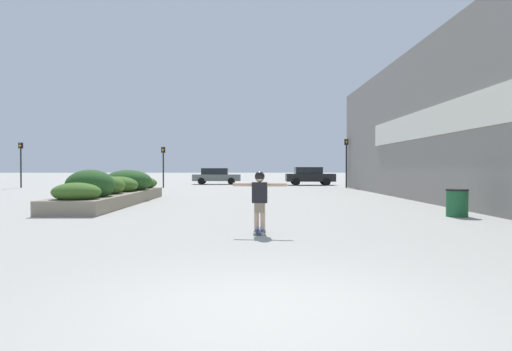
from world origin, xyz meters
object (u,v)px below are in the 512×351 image
(skateboard, at_px, (260,231))
(car_center_left, at_px, (216,176))
(skateboarder, at_px, (260,194))
(car_leftmost, at_px, (310,176))
(traffic_light_far_left, at_px, (21,157))
(trash_bin, at_px, (457,203))
(traffic_light_right, at_px, (346,155))
(traffic_light_left, at_px, (163,160))

(skateboard, relative_size, car_center_left, 0.15)
(skateboarder, xyz_separation_m, car_leftmost, (4.96, 29.82, -0.06))
(car_center_left, distance_m, traffic_light_far_left, 16.24)
(car_leftmost, relative_size, traffic_light_far_left, 1.24)
(skateboarder, bearing_deg, car_center_left, 103.23)
(skateboard, xyz_separation_m, car_center_left, (-3.45, 32.15, 0.71))
(skateboard, relative_size, trash_bin, 0.81)
(traffic_light_right, relative_size, traffic_light_far_left, 1.07)
(car_leftmost, xyz_separation_m, traffic_light_far_left, (-22.67, -5.29, 1.52))
(car_leftmost, bearing_deg, traffic_light_far_left, -76.87)
(skateboarder, relative_size, traffic_light_far_left, 0.38)
(skateboarder, distance_m, traffic_light_far_left, 30.29)
(skateboard, bearing_deg, car_center_left, 103.23)
(car_leftmost, relative_size, traffic_light_left, 1.36)
(trash_bin, relative_size, car_leftmost, 0.20)
(skateboard, distance_m, traffic_light_left, 25.74)
(trash_bin, relative_size, traffic_light_left, 0.27)
(traffic_light_left, distance_m, traffic_light_right, 13.95)
(skateboard, relative_size, traffic_light_left, 0.22)
(skateboarder, xyz_separation_m, traffic_light_right, (6.99, 24.06, 1.61))
(skateboarder, bearing_deg, traffic_light_left, 112.79)
(skateboarder, relative_size, car_leftmost, 0.31)
(skateboarder, height_order, trash_bin, skateboarder)
(car_leftmost, bearing_deg, skateboard, -9.44)
(car_leftmost, distance_m, traffic_light_right, 6.33)
(car_center_left, bearing_deg, skateboard, 6.12)
(skateboarder, relative_size, trash_bin, 1.55)
(trash_bin, bearing_deg, traffic_light_left, 121.68)
(car_leftmost, bearing_deg, trash_bin, 2.49)
(car_leftmost, distance_m, traffic_light_left, 13.02)
(skateboard, xyz_separation_m, skateboarder, (-0.00, 0.00, 0.82))
(trash_bin, xyz_separation_m, car_center_left, (-9.55, 28.57, 0.35))
(car_center_left, height_order, traffic_light_far_left, traffic_light_far_left)
(trash_bin, relative_size, car_center_left, 0.19)
(traffic_light_left, bearing_deg, trash_bin, -58.32)
(skateboarder, xyz_separation_m, trash_bin, (6.10, 3.58, -0.47))
(traffic_light_far_left, bearing_deg, car_leftmost, 13.13)
(traffic_light_right, bearing_deg, traffic_light_left, 177.35)
(skateboarder, distance_m, car_center_left, 32.33)
(traffic_light_left, bearing_deg, traffic_light_right, -2.65)
(car_center_left, bearing_deg, skateboarder, 6.12)
(skateboarder, xyz_separation_m, traffic_light_left, (-6.93, 24.71, 1.26))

